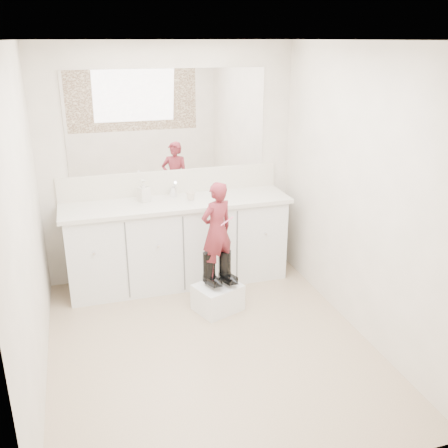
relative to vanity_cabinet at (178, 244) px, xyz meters
name	(u,v)px	position (x,y,z in m)	size (l,w,h in m)	color
floor	(210,344)	(0.00, -1.23, -0.42)	(3.00, 3.00, 0.00)	#947C61
ceiling	(206,40)	(0.00, -1.23, 1.97)	(3.00, 3.00, 0.00)	white
wall_back	(170,164)	(0.00, 0.27, 0.77)	(2.60, 2.60, 0.00)	beige
wall_front	(289,304)	(0.00, -2.73, 0.77)	(2.60, 2.60, 0.00)	beige
wall_left	(25,227)	(-1.30, -1.23, 0.78)	(3.00, 3.00, 0.00)	beige
wall_right	(360,194)	(1.30, -1.23, 0.78)	(3.00, 3.00, 0.00)	beige
vanity_cabinet	(178,244)	(0.00, 0.00, 0.00)	(2.20, 0.55, 0.85)	silver
countertop	(177,203)	(0.00, -0.01, 0.45)	(2.28, 0.58, 0.04)	beige
backsplash	(171,182)	(0.00, 0.26, 0.59)	(2.28, 0.03, 0.25)	beige
mirror	(169,121)	(0.00, 0.26, 1.22)	(2.00, 0.02, 1.00)	white
dot_panel	(292,216)	(0.00, -2.71, 1.22)	(2.00, 0.01, 1.20)	#472819
faucet	(173,192)	(0.00, 0.15, 0.52)	(0.08, 0.08, 0.10)	silver
cup	(191,196)	(0.14, -0.01, 0.51)	(0.09, 0.09, 0.08)	beige
soap_bottle	(144,191)	(-0.31, 0.08, 0.57)	(0.10, 0.10, 0.22)	beige
step_stool	(218,297)	(0.23, -0.69, -0.30)	(0.40, 0.33, 0.25)	white
boot_left	(209,269)	(0.15, -0.67, 0.00)	(0.12, 0.22, 0.33)	black
boot_right	(225,267)	(0.30, -0.67, 0.00)	(0.12, 0.22, 0.33)	black
toddler	(217,230)	(0.23, -0.67, 0.37)	(0.32, 0.21, 0.89)	#B53740
toothbrush	(227,221)	(0.30, -0.75, 0.48)	(0.01, 0.01, 0.14)	#F8608E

